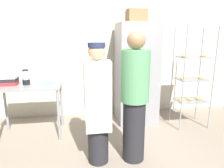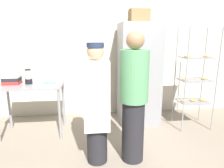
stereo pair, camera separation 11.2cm
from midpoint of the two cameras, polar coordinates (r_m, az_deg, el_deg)
back_wall at (r=4.30m, az=-1.70°, el=11.23°), size 6.40×0.12×3.02m
refrigerator at (r=3.95m, az=8.41°, el=2.91°), size 0.75×0.74×1.92m
baking_rack at (r=3.95m, az=23.33°, el=1.09°), size 0.59×0.45×1.83m
prep_counter at (r=3.61m, az=-21.26°, el=-1.86°), size 1.05×0.61×0.89m
donut_box at (r=3.34m, az=-16.31°, el=0.17°), size 0.30×0.19×0.23m
blender_pitcher at (r=3.61m, az=-21.97°, el=1.78°), size 0.12×0.12×0.25m
binder_stack at (r=3.71m, az=-25.96°, el=1.15°), size 0.27×0.21×0.16m
cardboard_storage_box at (r=4.00m, az=8.52°, el=18.59°), size 0.36×0.35×0.25m
person_baker at (r=2.57m, az=-3.21°, el=-5.51°), size 0.34×0.35×1.59m
person_customer at (r=2.62m, az=7.46°, el=-3.99°), size 0.37×0.37×1.73m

